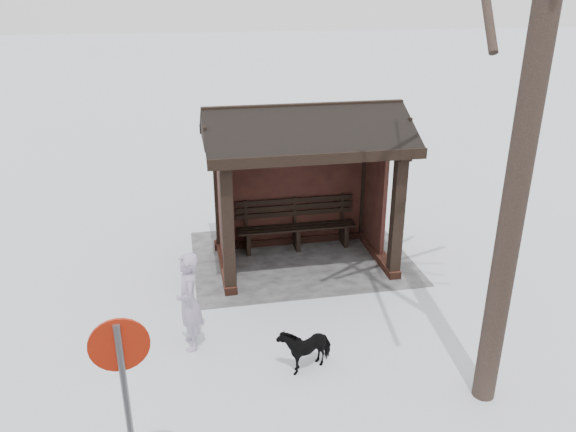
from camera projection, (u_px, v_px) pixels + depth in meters
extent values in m
plane|color=silver|center=(303.00, 262.00, 10.93)|extent=(120.00, 120.00, 0.00)
cube|color=gray|center=(301.00, 257.00, 11.11)|extent=(4.20, 3.20, 0.02)
cube|color=#3D1F16|center=(294.00, 239.00, 11.72)|extent=(3.30, 0.22, 0.16)
cube|color=#3D1F16|center=(376.00, 252.00, 11.17)|extent=(0.22, 2.10, 0.16)
cube|color=#3D1F16|center=(226.00, 265.00, 10.64)|extent=(0.22, 2.10, 0.16)
cube|color=black|center=(397.00, 219.00, 9.94)|extent=(0.20, 0.20, 2.30)
cube|color=black|center=(228.00, 232.00, 9.41)|extent=(0.20, 0.20, 2.30)
cube|color=black|center=(365.00, 186.00, 11.58)|extent=(0.20, 0.20, 2.30)
cube|color=black|center=(219.00, 196.00, 11.05)|extent=(0.20, 0.20, 2.30)
cube|color=black|center=(294.00, 187.00, 11.28)|extent=(2.80, 0.08, 2.14)
cube|color=black|center=(375.00, 192.00, 11.02)|extent=(0.08, 1.17, 2.14)
cube|color=black|center=(222.00, 203.00, 10.49)|extent=(0.08, 1.17, 2.14)
cube|color=black|center=(316.00, 158.00, 9.22)|extent=(3.40, 0.20, 0.18)
cube|color=black|center=(294.00, 132.00, 10.85)|extent=(3.40, 0.20, 0.18)
cylinder|color=black|center=(538.00, 60.00, 5.76)|extent=(0.29, 0.29, 8.55)
imported|color=#A397B1|center=(189.00, 302.00, 8.11)|extent=(0.40, 0.58, 1.51)
imported|color=black|center=(305.00, 346.00, 7.83)|extent=(0.85, 0.63, 0.65)
cylinder|color=slate|center=(129.00, 419.00, 5.45)|extent=(0.07, 0.07, 2.16)
cylinder|color=#A11E0B|center=(119.00, 345.00, 5.15)|extent=(0.56, 0.08, 0.56)
cylinder|color=white|center=(119.00, 344.00, 5.17)|extent=(0.43, 0.07, 0.43)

